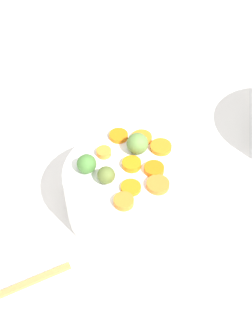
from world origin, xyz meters
TOP-DOWN VIEW (x-y plane):
  - tabletop at (0.00, 0.00)m, footprint 2.40×2.40m
  - serving_bowl_carrots at (0.02, 0.01)m, footprint 0.22×0.22m
  - carrot_slice_0 at (0.03, -0.00)m, footprint 0.04×0.04m
  - carrot_slice_1 at (-0.05, 0.02)m, footprint 0.05×0.05m
  - carrot_slice_2 at (0.10, 0.02)m, footprint 0.04×0.04m
  - carrot_slice_3 at (-0.02, -0.04)m, footprint 0.04×0.04m
  - carrot_slice_4 at (0.07, -0.06)m, footprint 0.04×0.04m
  - carrot_slice_5 at (0.10, -0.02)m, footprint 0.04×0.04m
  - carrot_slice_6 at (-0.02, 0.01)m, footprint 0.04×0.04m
  - carrot_slice_7 at (0.02, -0.04)m, footprint 0.04×0.04m
  - carrot_slice_8 at (0.06, 0.05)m, footprint 0.04×0.04m
  - brussels_sprout_0 at (-0.00, 0.05)m, footprint 0.03×0.03m
  - brussels_sprout_1 at (0.03, 0.08)m, footprint 0.03×0.03m
  - brussels_sprout_2 at (0.07, -0.01)m, footprint 0.04×0.04m

SIDE VIEW (x-z plane):
  - tabletop at x=0.00m, z-range 0.00..0.02m
  - serving_bowl_carrots at x=0.02m, z-range 0.02..0.13m
  - carrot_slice_6 at x=-0.02m, z-range 0.13..0.13m
  - carrot_slice_5 at x=0.10m, z-range 0.13..0.13m
  - carrot_slice_2 at x=0.10m, z-range 0.13..0.13m
  - carrot_slice_4 at x=0.07m, z-range 0.13..0.13m
  - carrot_slice_3 at x=-0.02m, z-range 0.13..0.14m
  - carrot_slice_7 at x=0.02m, z-range 0.13..0.14m
  - carrot_slice_0 at x=0.03m, z-range 0.13..0.14m
  - carrot_slice_8 at x=0.06m, z-range 0.13..0.14m
  - carrot_slice_1 at x=-0.05m, z-range 0.13..0.14m
  - brussels_sprout_0 at x=0.00m, z-range 0.13..0.16m
  - brussels_sprout_1 at x=0.03m, z-range 0.13..0.16m
  - brussels_sprout_2 at x=0.07m, z-range 0.13..0.17m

